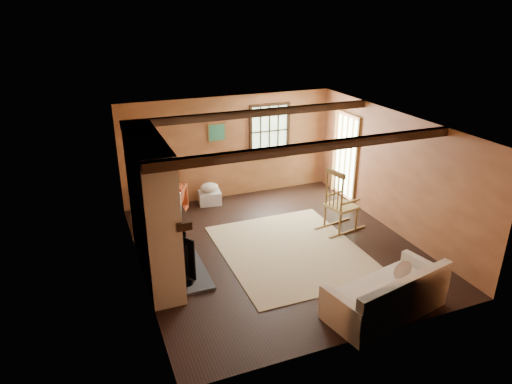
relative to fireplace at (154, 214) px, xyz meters
name	(u,v)px	position (x,y,z in m)	size (l,w,h in m)	color
ground	(277,248)	(2.23, 0.00, -1.10)	(5.50, 5.50, 0.00)	black
room_envelope	(284,161)	(2.45, 0.26, 0.53)	(5.02, 5.52, 2.44)	#A9633C
fireplace	(154,214)	(0.00, 0.00, 0.00)	(1.02, 2.30, 2.40)	#98443B
rug	(291,251)	(2.43, -0.20, -1.10)	(2.50, 3.00, 0.01)	tan
rocking_chair	(340,204)	(3.71, 0.24, -0.55)	(1.03, 0.67, 1.32)	tan
sofa	(388,297)	(2.95, -2.40, -0.83)	(2.01, 1.20, 0.76)	white
firewood_pile	(156,207)	(0.39, 2.46, -0.98)	(0.68, 0.12, 0.25)	brown
laundry_basket	(210,198)	(1.63, 2.45, -0.95)	(0.50, 0.38, 0.30)	white
basket_pillow	(209,187)	(1.63, 2.45, -0.70)	(0.42, 0.34, 0.21)	white
armchair	(166,203)	(0.55, 2.08, -0.75)	(0.76, 0.78, 0.71)	#BF6026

